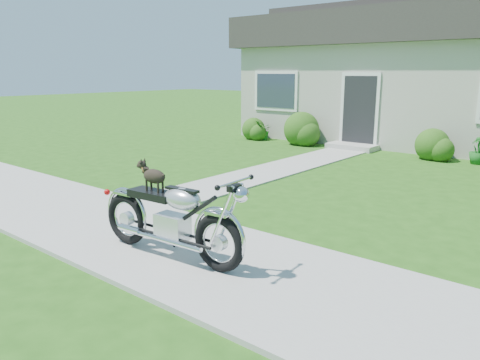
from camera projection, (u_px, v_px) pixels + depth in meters
The scene contains 8 objects.
ground at pixel (161, 242), 6.25m from camera, with size 80.00×80.00×0.00m, color #235114.
sidewalk at pixel (161, 240), 6.25m from camera, with size 24.00×2.20×0.04m, color #9E9B93.
walkway at pixel (281, 168), 10.94m from camera, with size 1.20×8.00×0.03m, color #9E9B93.
house at pixel (448, 74), 14.78m from camera, with size 12.60×7.03×4.50m.
shrub_row at pixel (402, 141), 12.55m from camera, with size 10.25×1.10×1.10m.
potted_plant_left at pixel (263, 130), 15.50m from camera, with size 0.59×0.51×0.66m, color #1A6019.
potted_plant_right at pixel (478, 149), 11.43m from camera, with size 0.40×0.40×0.72m, color #1A611E.
motorcycle_with_dog at pixel (172, 217), 5.52m from camera, with size 2.22×0.60×1.13m.
Camera 1 is at (4.57, -3.88, 2.22)m, focal length 35.00 mm.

